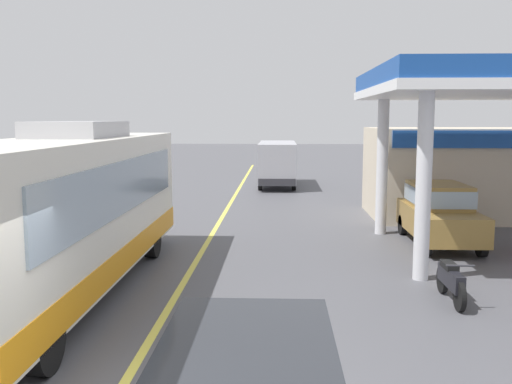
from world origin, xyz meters
The scene contains 10 objects.
ground centered at (0.00, 20.00, 0.00)m, with size 120.00×120.00×0.00m, color #4C4C51.
lane_divider_stripe centered at (0.00, 15.00, 0.00)m, with size 0.16×50.00×0.01m, color #D8CC4C.
wet_puddle_patch centered at (1.66, 2.02, 0.00)m, with size 2.98×5.74×0.01m, color #26282D.
coach_bus_main centered at (-2.35, 5.07, 1.72)m, with size 2.60×11.04×3.69m.
gas_station_roadside centered at (9.21, 13.40, 2.63)m, with size 9.10×11.95×5.10m.
car_at_pump centered at (6.96, 10.39, 1.01)m, with size 1.70×4.20×1.82m.
minibus_opposing_lane centered at (2.06, 25.28, 1.47)m, with size 2.04×6.13×2.44m.
motorcycle_parked_forecourt centered at (5.72, 4.86, 0.44)m, with size 0.55×1.80×0.92m.
pedestrian_near_pump centered at (6.80, 9.56, 0.93)m, with size 0.55×0.22×1.66m.
pedestrian_by_shop centered at (7.84, 11.97, 0.93)m, with size 0.55×0.22×1.66m.
Camera 1 is at (2.20, -6.74, 3.74)m, focal length 40.24 mm.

